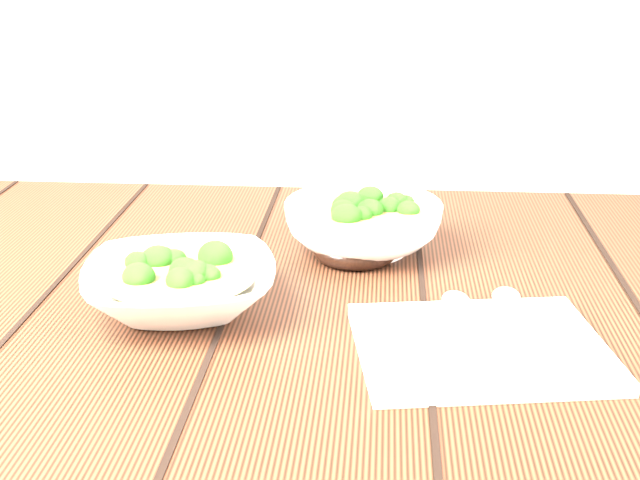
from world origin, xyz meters
TOP-DOWN VIEW (x-y plane):
  - table at (0.00, 0.00)m, footprint 1.20×0.80m
  - soup_bowl_front at (-0.07, -0.04)m, footprint 0.23×0.23m
  - soup_bowl_back at (0.11, 0.14)m, footprint 0.25×0.25m
  - trivet at (0.10, 0.11)m, footprint 0.13×0.13m
  - napkin at (0.23, -0.12)m, footprint 0.25×0.22m
  - spoon_left at (0.21, -0.07)m, footprint 0.03×0.19m
  - spoon_right at (0.26, -0.06)m, footprint 0.04×0.19m

SIDE VIEW (x-z plane):
  - table at x=0.00m, z-range 0.26..1.01m
  - napkin at x=0.23m, z-range 0.75..0.76m
  - trivet at x=0.10m, z-range 0.75..0.77m
  - spoon_left at x=0.21m, z-range 0.76..0.77m
  - spoon_right at x=0.26m, z-range 0.76..0.77m
  - soup_bowl_front at x=-0.07m, z-range 0.75..0.80m
  - soup_bowl_back at x=0.11m, z-range 0.75..0.82m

